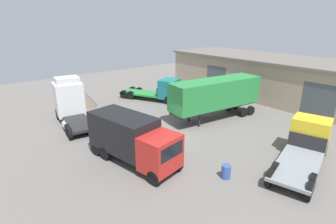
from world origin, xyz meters
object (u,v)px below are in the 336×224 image
at_px(flatbed_truck_yellow, 307,142).
at_px(oil_drum, 226,172).
at_px(box_truck_red, 132,138).
at_px(gravel_pile, 84,98).
at_px(tractor_unit_white, 70,101).
at_px(container_trailer_green, 216,94).
at_px(flatbed_truck_teal, 161,90).

bearing_deg(flatbed_truck_yellow, oil_drum, 147.24).
relative_size(box_truck_red, gravel_pile, 2.43).
relative_size(box_truck_red, oil_drum, 8.11).
height_order(tractor_unit_white, container_trailer_green, tractor_unit_white).
distance_m(flatbed_truck_yellow, oil_drum, 6.47).
relative_size(tractor_unit_white, flatbed_truck_teal, 0.91).
height_order(tractor_unit_white, flatbed_truck_yellow, tractor_unit_white).
bearing_deg(tractor_unit_white, oil_drum, -158.38).
relative_size(tractor_unit_white, flatbed_truck_yellow, 0.90).
bearing_deg(oil_drum, tractor_unit_white, -166.55).
relative_size(flatbed_truck_teal, oil_drum, 8.65).
height_order(container_trailer_green, flatbed_truck_yellow, container_trailer_green).
xyz_separation_m(container_trailer_green, gravel_pile, (-12.02, -8.49, -1.55)).
xyz_separation_m(flatbed_truck_teal, gravel_pile, (-3.72, -8.17, -0.33)).
xyz_separation_m(tractor_unit_white, flatbed_truck_yellow, (17.87, 9.89, -0.66)).
relative_size(flatbed_truck_yellow, oil_drum, 8.80).
xyz_separation_m(tractor_unit_white, oil_drum, (15.87, 3.80, -1.55)).
relative_size(tractor_unit_white, gravel_pile, 2.36).
bearing_deg(gravel_pile, container_trailer_green, 35.23).
xyz_separation_m(container_trailer_green, flatbed_truck_teal, (-8.29, -0.32, -1.22)).
bearing_deg(flatbed_truck_yellow, box_truck_red, 127.66).
distance_m(flatbed_truck_yellow, flatbed_truck_teal, 17.71).
bearing_deg(gravel_pile, tractor_unit_white, -37.25).
distance_m(container_trailer_green, flatbed_truck_yellow, 9.55).
distance_m(tractor_unit_white, box_truck_red, 10.53).
bearing_deg(box_truck_red, flatbed_truck_yellow, 41.64).
xyz_separation_m(tractor_unit_white, container_trailer_green, (8.48, 11.18, 0.55)).
distance_m(tractor_unit_white, gravel_pile, 4.56).
relative_size(tractor_unit_white, container_trailer_green, 0.71).
bearing_deg(oil_drum, flatbed_truck_yellow, 71.85).
bearing_deg(tractor_unit_white, flatbed_truck_yellow, -142.87).
bearing_deg(box_truck_red, oil_drum, 21.82).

